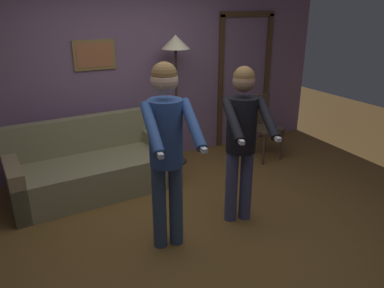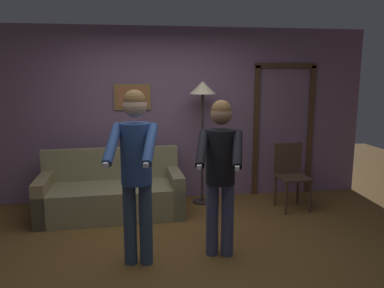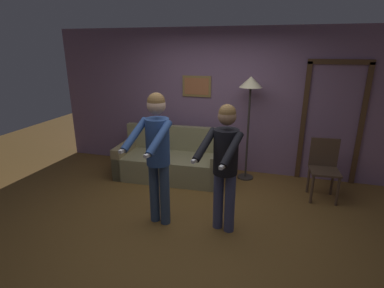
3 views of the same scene
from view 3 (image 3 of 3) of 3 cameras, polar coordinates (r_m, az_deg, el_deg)
name	(u,v)px [view 3 (image 3 of 3)]	position (r m, az deg, el deg)	size (l,w,h in m)	color
ground_plane	(188,220)	(4.24, -0.81, -14.24)	(12.00, 12.00, 0.00)	brown
back_wall_assembly	(220,102)	(5.58, 5.37, 8.01)	(6.40, 0.10, 2.60)	slate
couch	(172,162)	(5.44, -3.92, -3.41)	(1.94, 0.94, 0.87)	#8C855D
torchiere_lamp	(250,92)	(5.12, 11.05, 9.70)	(0.38, 0.38, 1.81)	#332D28
person_standing_left	(157,148)	(3.76, -6.68, -0.70)	(0.51, 0.70, 1.75)	#364B6E
person_standing_right	(225,158)	(3.63, 6.30, -2.76)	(0.54, 0.68, 1.64)	#434973
dining_chair_distant	(324,165)	(5.05, 23.83, -3.71)	(0.45, 0.45, 0.93)	#4C3828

